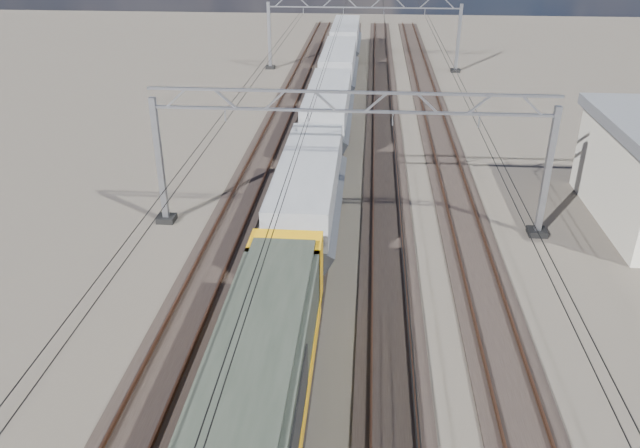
# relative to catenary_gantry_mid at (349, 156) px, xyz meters

# --- Properties ---
(ground) EXTENTS (160.00, 160.00, 0.00)m
(ground) POSITION_rel_catenary_gantry_mid_xyz_m (-0.00, -4.00, -3.91)
(ground) COLOR #2B2420
(ground) RESTS_ON ground
(track_outer_west) EXTENTS (2.60, 140.00, 0.30)m
(track_outer_west) POSITION_rel_catenary_gantry_mid_xyz_m (-6.00, -4.00, -3.83)
(track_outer_west) COLOR black
(track_outer_west) RESTS_ON ground
(track_loco) EXTENTS (2.60, 140.00, 0.30)m
(track_loco) POSITION_rel_catenary_gantry_mid_xyz_m (-2.00, -4.00, -3.83)
(track_loco) COLOR black
(track_loco) RESTS_ON ground
(track_inner_east) EXTENTS (2.60, 140.00, 0.30)m
(track_inner_east) POSITION_rel_catenary_gantry_mid_xyz_m (2.00, -4.00, -3.83)
(track_inner_east) COLOR black
(track_inner_east) RESTS_ON ground
(track_outer_east) EXTENTS (2.60, 140.00, 0.30)m
(track_outer_east) POSITION_rel_catenary_gantry_mid_xyz_m (6.00, -4.00, -3.83)
(track_outer_east) COLOR black
(track_outer_east) RESTS_ON ground
(catenary_gantry_mid) EXTENTS (19.90, 0.90, 7.11)m
(catenary_gantry_mid) POSITION_rel_catenary_gantry_mid_xyz_m (0.00, 0.00, 0.00)
(catenary_gantry_mid) COLOR gray
(catenary_gantry_mid) RESTS_ON ground
(catenary_gantry_far) EXTENTS (19.90, 0.90, 7.11)m
(catenary_gantry_far) POSITION_rel_catenary_gantry_mid_xyz_m (0.00, 36.00, 0.00)
(catenary_gantry_far) COLOR gray
(catenary_gantry_far) RESTS_ON ground
(overhead_wires) EXTENTS (12.03, 140.00, 0.53)m
(overhead_wires) POSITION_rel_catenary_gantry_mid_xyz_m (-0.00, 4.00, 1.84)
(overhead_wires) COLOR black
(overhead_wires) RESTS_ON ground
(hopper_wagon_lead) EXTENTS (3.38, 13.00, 3.25)m
(hopper_wagon_lead) POSITION_rel_catenary_gantry_mid_xyz_m (-2.00, -0.24, -1.67)
(hopper_wagon_lead) COLOR black
(hopper_wagon_lead) RESTS_ON ground
(hopper_wagon_mid) EXTENTS (3.38, 13.00, 3.25)m
(hopper_wagon_mid) POSITION_rel_catenary_gantry_mid_xyz_m (-2.00, 13.96, -1.67)
(hopper_wagon_mid) COLOR black
(hopper_wagon_mid) RESTS_ON ground
(hopper_wagon_third) EXTENTS (3.38, 13.00, 3.25)m
(hopper_wagon_third) POSITION_rel_catenary_gantry_mid_xyz_m (-2.00, 28.16, -1.67)
(hopper_wagon_third) COLOR black
(hopper_wagon_third) RESTS_ON ground
(hopper_wagon_fourth) EXTENTS (3.38, 13.00, 3.25)m
(hopper_wagon_fourth) POSITION_rel_catenary_gantry_mid_xyz_m (-2.00, 42.36, -1.67)
(hopper_wagon_fourth) COLOR black
(hopper_wagon_fourth) RESTS_ON ground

